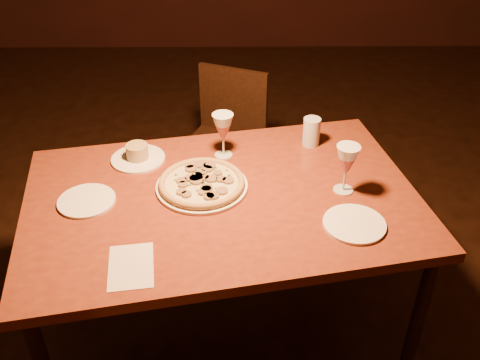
{
  "coord_description": "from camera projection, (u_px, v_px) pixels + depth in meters",
  "views": [
    {
      "loc": [
        0.2,
        -1.82,
        2.02
      ],
      "look_at": [
        0.22,
        -0.12,
        0.84
      ],
      "focal_mm": 40.0,
      "sensor_mm": 36.0,
      "label": 1
    }
  ],
  "objects": [
    {
      "name": "wine_glass_far",
      "position": [
        223.0,
        135.0,
        2.23
      ],
      "size": [
        0.09,
        0.09,
        0.2
      ],
      "primitive_type": null,
      "color": "#AE4948",
      "rests_on": "dining_table"
    },
    {
      "name": "menu_card",
      "position": [
        131.0,
        266.0,
        1.73
      ],
      "size": [
        0.17,
        0.23,
        0.0
      ],
      "primitive_type": "cube",
      "rotation": [
        0.0,
        0.0,
        0.14
      ],
      "color": "silver",
      "rests_on": "dining_table"
    },
    {
      "name": "pizza_plate",
      "position": [
        202.0,
        183.0,
        2.08
      ],
      "size": [
        0.36,
        0.36,
        0.04
      ],
      "color": "white",
      "rests_on": "dining_table"
    },
    {
      "name": "floor",
      "position": [
        196.0,
        305.0,
        2.65
      ],
      "size": [
        7.0,
        7.0,
        0.0
      ],
      "primitive_type": "plane",
      "color": "black",
      "rests_on": "ground"
    },
    {
      "name": "side_plate_left",
      "position": [
        87.0,
        201.0,
        2.02
      ],
      "size": [
        0.22,
        0.22,
        0.01
      ],
      "primitive_type": "cylinder",
      "color": "white",
      "rests_on": "dining_table"
    },
    {
      "name": "side_plate_near",
      "position": [
        354.0,
        224.0,
        1.9
      ],
      "size": [
        0.22,
        0.22,
        0.01
      ],
      "primitive_type": "cylinder",
      "color": "white",
      "rests_on": "dining_table"
    },
    {
      "name": "dining_table",
      "position": [
        222.0,
        210.0,
        2.09
      ],
      "size": [
        1.65,
        1.23,
        0.8
      ],
      "rotation": [
        0.0,
        0.0,
        0.19
      ],
      "color": "brown",
      "rests_on": "floor"
    },
    {
      "name": "wine_glass_right",
      "position": [
        346.0,
        169.0,
        2.02
      ],
      "size": [
        0.09,
        0.09,
        0.2
      ],
      "primitive_type": null,
      "color": "#AE4948",
      "rests_on": "dining_table"
    },
    {
      "name": "ramekin_saucer",
      "position": [
        138.0,
        155.0,
        2.25
      ],
      "size": [
        0.23,
        0.23,
        0.07
      ],
      "color": "white",
      "rests_on": "dining_table"
    },
    {
      "name": "chair_far",
      "position": [
        225.0,
        137.0,
        3.06
      ],
      "size": [
        0.54,
        0.54,
        0.85
      ],
      "rotation": [
        0.0,
        0.0,
        -0.39
      ],
      "color": "black",
      "rests_on": "floor"
    },
    {
      "name": "water_tumbler",
      "position": [
        311.0,
        132.0,
        2.33
      ],
      "size": [
        0.08,
        0.08,
        0.13
      ],
      "primitive_type": "cylinder",
      "color": "silver",
      "rests_on": "dining_table"
    }
  ]
}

